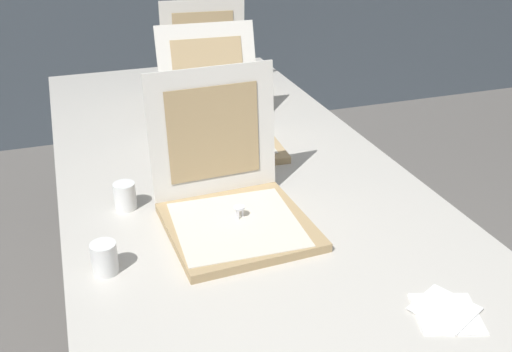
{
  "coord_description": "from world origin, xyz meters",
  "views": [
    {
      "loc": [
        -0.43,
        -0.86,
        1.51
      ],
      "look_at": [
        0.02,
        0.46,
        0.81
      ],
      "focal_mm": 40.7,
      "sensor_mm": 36.0,
      "label": 1
    }
  ],
  "objects_px": {
    "pizza_box_front": "(232,204)",
    "cup_white_near_center": "(125,196)",
    "cup_white_near_left": "(105,258)",
    "pizza_box_back": "(210,84)",
    "napkin_pile": "(446,311)",
    "pizza_box_middle": "(220,127)",
    "table": "(231,183)"
  },
  "relations": [
    {
      "from": "pizza_box_front",
      "to": "cup_white_near_center",
      "type": "height_order",
      "value": "pizza_box_front"
    },
    {
      "from": "cup_white_near_left",
      "to": "cup_white_near_center",
      "type": "distance_m",
      "value": 0.28
    },
    {
      "from": "pizza_box_back",
      "to": "napkin_pile",
      "type": "distance_m",
      "value": 1.44
    },
    {
      "from": "cup_white_near_center",
      "to": "pizza_box_back",
      "type": "bearing_deg",
      "value": 61.18
    },
    {
      "from": "pizza_box_middle",
      "to": "cup_white_near_center",
      "type": "relative_size",
      "value": 6.34
    },
    {
      "from": "pizza_box_back",
      "to": "cup_white_near_center",
      "type": "xyz_separation_m",
      "value": [
        -0.44,
        -0.8,
        -0.02
      ]
    },
    {
      "from": "pizza_box_back",
      "to": "pizza_box_front",
      "type": "bearing_deg",
      "value": -96.25
    },
    {
      "from": "table",
      "to": "napkin_pile",
      "type": "xyz_separation_m",
      "value": [
        0.22,
        -0.76,
        0.05
      ]
    },
    {
      "from": "table",
      "to": "cup_white_near_left",
      "type": "relative_size",
      "value": 31.82
    },
    {
      "from": "cup_white_near_left",
      "to": "napkin_pile",
      "type": "distance_m",
      "value": 0.72
    },
    {
      "from": "cup_white_near_center",
      "to": "pizza_box_front",
      "type": "bearing_deg",
      "value": -32.71
    },
    {
      "from": "pizza_box_front",
      "to": "pizza_box_middle",
      "type": "height_order",
      "value": "pizza_box_front"
    },
    {
      "from": "pizza_box_back",
      "to": "cup_white_near_center",
      "type": "relative_size",
      "value": 5.11
    },
    {
      "from": "pizza_box_middle",
      "to": "pizza_box_back",
      "type": "xyz_separation_m",
      "value": [
        0.08,
        0.46,
        0.0
      ]
    },
    {
      "from": "table",
      "to": "napkin_pile",
      "type": "height_order",
      "value": "napkin_pile"
    },
    {
      "from": "cup_white_near_left",
      "to": "cup_white_near_center",
      "type": "height_order",
      "value": "same"
    },
    {
      "from": "cup_white_near_left",
      "to": "cup_white_near_center",
      "type": "xyz_separation_m",
      "value": [
        0.08,
        0.27,
        0.0
      ]
    },
    {
      "from": "pizza_box_middle",
      "to": "napkin_pile",
      "type": "relative_size",
      "value": 2.82
    },
    {
      "from": "pizza_box_back",
      "to": "table",
      "type": "bearing_deg",
      "value": -94.39
    },
    {
      "from": "pizza_box_middle",
      "to": "napkin_pile",
      "type": "distance_m",
      "value": 0.99
    },
    {
      "from": "pizza_box_front",
      "to": "napkin_pile",
      "type": "bearing_deg",
      "value": -59.85
    },
    {
      "from": "pizza_box_back",
      "to": "napkin_pile",
      "type": "relative_size",
      "value": 2.27
    },
    {
      "from": "cup_white_near_left",
      "to": "napkin_pile",
      "type": "bearing_deg",
      "value": -29.74
    },
    {
      "from": "table",
      "to": "cup_white_near_center",
      "type": "relative_size",
      "value": 31.82
    },
    {
      "from": "pizza_box_back",
      "to": "cup_white_near_left",
      "type": "relative_size",
      "value": 5.11
    },
    {
      "from": "pizza_box_front",
      "to": "pizza_box_back",
      "type": "height_order",
      "value": "same"
    },
    {
      "from": "cup_white_near_left",
      "to": "pizza_box_middle",
      "type": "bearing_deg",
      "value": 54.56
    },
    {
      "from": "pizza_box_front",
      "to": "pizza_box_middle",
      "type": "xyz_separation_m",
      "value": [
        0.11,
        0.5,
        -0.0
      ]
    },
    {
      "from": "pizza_box_front",
      "to": "cup_white_near_left",
      "type": "distance_m",
      "value": 0.34
    },
    {
      "from": "pizza_box_front",
      "to": "pizza_box_middle",
      "type": "relative_size",
      "value": 0.84
    },
    {
      "from": "pizza_box_middle",
      "to": "pizza_box_back",
      "type": "distance_m",
      "value": 0.47
    },
    {
      "from": "pizza_box_front",
      "to": "pizza_box_back",
      "type": "bearing_deg",
      "value": 75.92
    }
  ]
}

